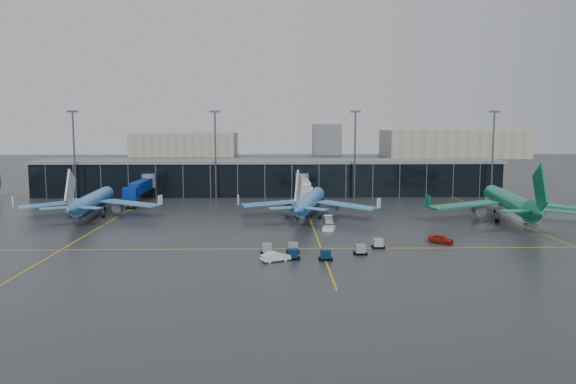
{
  "coord_description": "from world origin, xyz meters",
  "views": [
    {
      "loc": [
        1.96,
        -110.72,
        21.44
      ],
      "look_at": [
        5.0,
        18.0,
        6.0
      ],
      "focal_mm": 35.0,
      "sensor_mm": 36.0,
      "label": 1
    }
  ],
  "objects_px": {
    "airliner_aer_lingus": "(510,191)",
    "airliner_klm_near": "(310,192)",
    "mobile_airstair": "(329,227)",
    "service_van_red": "(441,239)",
    "service_van_white": "(276,256)",
    "baggage_carts": "(320,250)",
    "airliner_arkefly": "(92,192)"
  },
  "relations": [
    {
      "from": "airliner_aer_lingus",
      "to": "mobile_airstair",
      "type": "height_order",
      "value": "airliner_aer_lingus"
    },
    {
      "from": "baggage_carts",
      "to": "service_van_red",
      "type": "bearing_deg",
      "value": 20.52
    },
    {
      "from": "mobile_airstair",
      "to": "service_van_red",
      "type": "relative_size",
      "value": 0.81
    },
    {
      "from": "airliner_aer_lingus",
      "to": "airliner_arkefly",
      "type": "bearing_deg",
      "value": -177.19
    },
    {
      "from": "airliner_klm_near",
      "to": "mobile_airstair",
      "type": "distance_m",
      "value": 17.76
    },
    {
      "from": "airliner_klm_near",
      "to": "airliner_arkefly",
      "type": "bearing_deg",
      "value": -170.42
    },
    {
      "from": "service_van_red",
      "to": "service_van_white",
      "type": "bearing_deg",
      "value": 151.76
    },
    {
      "from": "airliner_klm_near",
      "to": "baggage_carts",
      "type": "bearing_deg",
      "value": -79.36
    },
    {
      "from": "service_van_red",
      "to": "service_van_white",
      "type": "relative_size",
      "value": 0.94
    },
    {
      "from": "baggage_carts",
      "to": "service_van_red",
      "type": "distance_m",
      "value": 24.3
    },
    {
      "from": "airliner_arkefly",
      "to": "airliner_klm_near",
      "type": "relative_size",
      "value": 1.01
    },
    {
      "from": "airliner_arkefly",
      "to": "service_van_white",
      "type": "xyz_separation_m",
      "value": [
        42.74,
        -44.4,
        -5.14
      ]
    },
    {
      "from": "airliner_arkefly",
      "to": "airliner_aer_lingus",
      "type": "relative_size",
      "value": 0.87
    },
    {
      "from": "baggage_carts",
      "to": "mobile_airstair",
      "type": "distance_m",
      "value": 21.67
    },
    {
      "from": "service_van_red",
      "to": "airliner_klm_near",
      "type": "bearing_deg",
      "value": 75.28
    },
    {
      "from": "airliner_arkefly",
      "to": "mobile_airstair",
      "type": "distance_m",
      "value": 57.04
    },
    {
      "from": "mobile_airstair",
      "to": "service_van_red",
      "type": "distance_m",
      "value": 23.15
    },
    {
      "from": "baggage_carts",
      "to": "service_van_white",
      "type": "bearing_deg",
      "value": -149.34
    },
    {
      "from": "airliner_aer_lingus",
      "to": "baggage_carts",
      "type": "relative_size",
      "value": 2.05
    },
    {
      "from": "baggage_carts",
      "to": "airliner_aer_lingus",
      "type": "bearing_deg",
      "value": 34.83
    },
    {
      "from": "baggage_carts",
      "to": "service_van_white",
      "type": "height_order",
      "value": "baggage_carts"
    },
    {
      "from": "airliner_aer_lingus",
      "to": "baggage_carts",
      "type": "distance_m",
      "value": 54.83
    },
    {
      "from": "airliner_aer_lingus",
      "to": "mobile_airstair",
      "type": "bearing_deg",
      "value": -158.54
    },
    {
      "from": "service_van_red",
      "to": "airliner_aer_lingus",
      "type": "bearing_deg",
      "value": -5.58
    },
    {
      "from": "service_van_white",
      "to": "baggage_carts",
      "type": "bearing_deg",
      "value": -86.74
    },
    {
      "from": "mobile_airstair",
      "to": "baggage_carts",
      "type": "bearing_deg",
      "value": -85.04
    },
    {
      "from": "baggage_carts",
      "to": "service_van_red",
      "type": "height_order",
      "value": "baggage_carts"
    },
    {
      "from": "service_van_white",
      "to": "airliner_klm_near",
      "type": "bearing_deg",
      "value": -38.15
    },
    {
      "from": "service_van_red",
      "to": "baggage_carts",
      "type": "bearing_deg",
      "value": 149.11
    },
    {
      "from": "airliner_klm_near",
      "to": "service_van_red",
      "type": "bearing_deg",
      "value": -41.66
    },
    {
      "from": "airliner_aer_lingus",
      "to": "airliner_klm_near",
      "type": "bearing_deg",
      "value": 179.08
    },
    {
      "from": "airliner_arkefly",
      "to": "airliner_klm_near",
      "type": "xyz_separation_m",
      "value": [
        50.82,
        -1.85,
        -0.08
      ]
    }
  ]
}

